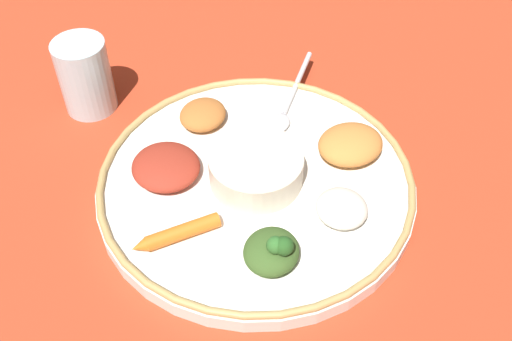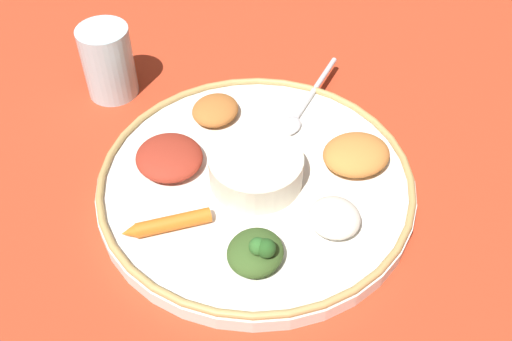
# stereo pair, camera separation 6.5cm
# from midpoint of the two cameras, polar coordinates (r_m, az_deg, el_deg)

# --- Properties ---
(ground_plane) EXTENTS (2.40, 2.40, 0.00)m
(ground_plane) POSITION_cam_midpoint_polar(r_m,az_deg,el_deg) (0.68, 2.76, -2.07)
(ground_plane) COLOR #B7381E
(platter) EXTENTS (0.35, 0.35, 0.02)m
(platter) POSITION_cam_midpoint_polar(r_m,az_deg,el_deg) (0.67, 2.78, -1.56)
(platter) COLOR white
(platter) RESTS_ON ground_plane
(platter_rim) EXTENTS (0.35, 0.35, 0.01)m
(platter_rim) POSITION_cam_midpoint_polar(r_m,az_deg,el_deg) (0.66, 2.82, -0.86)
(platter_rim) COLOR tan
(platter_rim) RESTS_ON platter
(center_bowl) EXTENTS (0.10, 0.10, 0.04)m
(center_bowl) POSITION_cam_midpoint_polar(r_m,az_deg,el_deg) (0.65, 2.87, 0.11)
(center_bowl) COLOR beige
(center_bowl) RESTS_ON platter
(spoon) EXTENTS (0.07, 0.16, 0.01)m
(spoon) POSITION_cam_midpoint_polar(r_m,az_deg,el_deg) (0.75, 6.92, 5.82)
(spoon) COLOR silver
(spoon) RESTS_ON platter
(greens_pile) EXTENTS (0.07, 0.07, 0.04)m
(greens_pile) POSITION_cam_midpoint_polar(r_m,az_deg,el_deg) (0.58, 3.24, -7.85)
(greens_pile) COLOR #385623
(greens_pile) RESTS_ON platter
(carrot_near_spoon) EXTENTS (0.06, 0.09, 0.02)m
(carrot_near_spoon) POSITION_cam_midpoint_polar(r_m,az_deg,el_deg) (0.61, -5.35, -5.21)
(carrot_near_spoon) COLOR orange
(carrot_near_spoon) RESTS_ON platter
(mound_rice_white) EXTENTS (0.05, 0.05, 0.03)m
(mound_rice_white) POSITION_cam_midpoint_polar(r_m,az_deg,el_deg) (0.62, 10.41, -4.56)
(mound_rice_white) COLOR silver
(mound_rice_white) RESTS_ON platter
(mound_squash) EXTENTS (0.09, 0.10, 0.03)m
(mound_squash) POSITION_cam_midpoint_polar(r_m,az_deg,el_deg) (0.68, 12.14, 1.35)
(mound_squash) COLOR #C67A38
(mound_squash) RESTS_ON platter
(mound_chickpea) EXTENTS (0.06, 0.07, 0.02)m
(mound_chickpea) POSITION_cam_midpoint_polar(r_m,az_deg,el_deg) (0.73, -1.30, 5.60)
(mound_chickpea) COLOR #B2662D
(mound_chickpea) RESTS_ON platter
(mound_beet) EXTENTS (0.08, 0.08, 0.02)m
(mound_beet) POSITION_cam_midpoint_polar(r_m,az_deg,el_deg) (0.67, -5.45, 1.10)
(mound_beet) COLOR maroon
(mound_beet) RESTS_ON platter
(drinking_glass) EXTENTS (0.06, 0.06, 0.09)m
(drinking_glass) POSITION_cam_midpoint_polar(r_m,az_deg,el_deg) (0.79, -11.39, 9.52)
(drinking_glass) COLOR silver
(drinking_glass) RESTS_ON ground_plane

